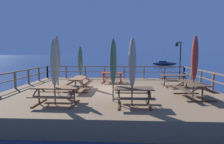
{
  "coord_description": "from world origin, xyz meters",
  "views": [
    {
      "loc": [
        0.59,
        -10.95,
        2.99
      ],
      "look_at": [
        0.0,
        0.77,
        1.77
      ],
      "focal_mm": 28.89,
      "sensor_mm": 36.0,
      "label": 1
    }
  ],
  "objects": [
    {
      "name": "patio_umbrella_tall_front",
      "position": [
        0.23,
        -2.76,
        2.61
      ],
      "size": [
        0.32,
        0.32,
        2.89
      ],
      "color": "#4C3828",
      "rests_on": "wooden_deck"
    },
    {
      "name": "railing_waterside_far",
      "position": [
        -0.0,
        5.0,
        1.52
      ],
      "size": [
        12.31,
        0.1,
        1.09
      ],
      "color": "brown",
      "rests_on": "wooden_deck"
    },
    {
      "name": "picnic_table_mid_right",
      "position": [
        -1.94,
        -0.26,
        1.34
      ],
      "size": [
        1.4,
        2.07,
        0.78
      ],
      "color": "brown",
      "rests_on": "wooden_deck"
    },
    {
      "name": "patio_umbrella_short_back",
      "position": [
        -2.27,
        -3.41,
        2.58
      ],
      "size": [
        0.32,
        0.32,
        2.84
      ],
      "color": "#4C3828",
      "rests_on": "wooden_deck"
    },
    {
      "name": "sailboat_distant",
      "position": [
        11.23,
        34.41,
        0.51
      ],
      "size": [
        6.23,
        3.1,
        7.72
      ],
      "color": "navy",
      "rests_on": "ground"
    },
    {
      "name": "picnic_table_mid_left",
      "position": [
        4.24,
        -1.86,
        1.34
      ],
      "size": [
        1.57,
        2.13,
        0.78
      ],
      "color": "brown",
      "rests_on": "wooden_deck"
    },
    {
      "name": "railing_side_right",
      "position": [
        6.1,
        0.0,
        1.51
      ],
      "size": [
        0.1,
        10.11,
        1.09
      ],
      "color": "brown",
      "rests_on": "wooden_deck"
    },
    {
      "name": "lamp_post_hooked",
      "position": [
        5.4,
        4.33,
        2.89
      ],
      "size": [
        0.58,
        0.48,
        3.2
      ],
      "color": "black",
      "rests_on": "wooden_deck"
    },
    {
      "name": "patio_umbrella_tall_mid_left",
      "position": [
        -2.18,
        1.17,
        2.48
      ],
      "size": [
        0.32,
        0.32,
        2.68
      ],
      "color": "#4C3828",
      "rests_on": "wooden_deck"
    },
    {
      "name": "picnic_table_back_left",
      "position": [
        1.14,
        -3.42,
        1.32
      ],
      "size": [
        1.62,
        1.41,
        0.78
      ],
      "color": "brown",
      "rests_on": "wooden_deck"
    },
    {
      "name": "railing_side_left",
      "position": [
        -6.1,
        0.0,
        1.51
      ],
      "size": [
        0.1,
        10.11,
        1.09
      ],
      "color": "brown",
      "rests_on": "wooden_deck"
    },
    {
      "name": "picnic_table_back_right",
      "position": [
        -2.22,
        -3.36,
        1.33
      ],
      "size": [
        1.99,
        1.45,
        0.78
      ],
      "color": "brown",
      "rests_on": "wooden_deck"
    },
    {
      "name": "wooden_deck",
      "position": [
        0.0,
        0.0,
        0.39
      ],
      "size": [
        12.51,
        10.31,
        0.77
      ],
      "primitive_type": "cube",
      "color": "#846647",
      "rests_on": "ground"
    },
    {
      "name": "patio_umbrella_tall_mid_right",
      "position": [
        1.06,
        -3.46,
        2.6
      ],
      "size": [
        0.32,
        0.32,
        2.87
      ],
      "color": "#4C3828",
      "rests_on": "wooden_deck"
    },
    {
      "name": "ground_plane",
      "position": [
        0.0,
        0.0,
        0.0
      ],
      "size": [
        600.0,
        600.0,
        0.0
      ],
      "primitive_type": "plane",
      "color": "navy"
    },
    {
      "name": "patio_umbrella_short_mid",
      "position": [
        -2.8,
        -1.52,
        2.76
      ],
      "size": [
        0.32,
        0.32,
        3.13
      ],
      "color": "#4C3828",
      "rests_on": "wooden_deck"
    },
    {
      "name": "picnic_table_front_right",
      "position": [
        4.18,
        1.31,
        1.32
      ],
      "size": [
        1.76,
        1.51,
        0.78
      ],
      "color": "brown",
      "rests_on": "wooden_deck"
    },
    {
      "name": "picnic_table_front_left",
      "position": [
        -0.09,
        2.67,
        1.32
      ],
      "size": [
        1.78,
        1.55,
        0.78
      ],
      "color": "#993819",
      "rests_on": "wooden_deck"
    },
    {
      "name": "patio_umbrella_tall_back_left",
      "position": [
        4.23,
        -1.85,
        2.74
      ],
      "size": [
        0.32,
        0.32,
        3.09
      ],
      "color": "#4C3828",
      "rests_on": "wooden_deck"
    }
  ]
}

